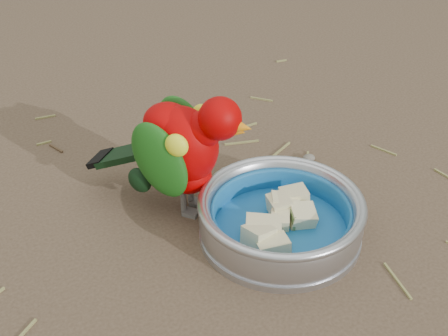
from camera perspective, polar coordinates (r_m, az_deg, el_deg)
ground at (r=0.91m, az=3.98°, el=-4.42°), size 60.00×60.00×0.00m
food_bowl at (r=0.87m, az=5.13°, el=-5.78°), size 0.22×0.22×0.02m
bowl_wall at (r=0.85m, az=5.23°, el=-4.23°), size 0.22×0.22×0.04m
fruit_wedges at (r=0.85m, az=5.21°, el=-4.59°), size 0.13×0.13×0.03m
lory_parrot at (r=0.87m, az=-3.80°, el=1.18°), size 0.23×0.24×0.18m
ground_debris at (r=0.98m, az=2.99°, el=-0.70°), size 0.90×0.80×0.01m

